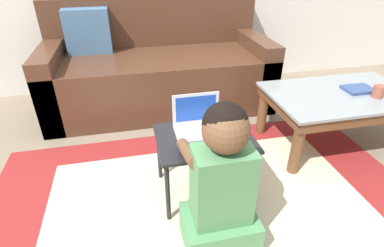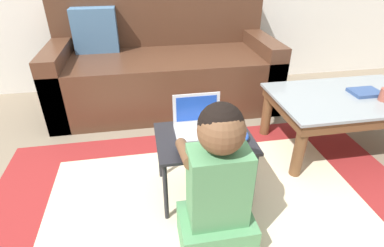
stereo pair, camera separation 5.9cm
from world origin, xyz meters
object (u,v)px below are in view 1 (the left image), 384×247
laptop_desk (204,144)px  laptop (199,126)px  coffee_table (340,102)px  cup_on_table (378,91)px  couch (158,70)px  book_on_table (358,89)px  computer_mouse (242,134)px  person_seated (222,187)px

laptop_desk → laptop: (-0.02, 0.06, 0.08)m
coffee_table → cup_on_table: size_ratio=12.38×
couch → laptop: bearing=-86.0°
coffee_table → book_on_table: book_on_table is taller
couch → book_on_table: couch is taller
book_on_table → computer_mouse: bearing=-160.4°
coffee_table → couch: bearing=139.9°
laptop → book_on_table: bearing=11.6°
person_seated → cup_on_table: (1.23, 0.55, 0.08)m
couch → coffee_table: size_ratio=1.90×
laptop_desk → computer_mouse: size_ratio=4.57×
cup_on_table → couch: bearing=140.9°
laptop → person_seated: size_ratio=0.34×
laptop_desk → cup_on_table: cup_on_table is taller
laptop → cup_on_table: laptop is taller
coffee_table → cup_on_table: (0.17, -0.11, 0.10)m
laptop_desk → person_seated: person_seated is taller
couch → book_on_table: bearing=-37.0°
book_on_table → laptop: bearing=-168.4°
couch → computer_mouse: bearing=-77.4°
laptop_desk → laptop: 0.10m
coffee_table → cup_on_table: cup_on_table is taller
couch → laptop_desk: couch is taller
laptop_desk → laptop: bearing=107.9°
coffee_table → computer_mouse: 0.91m
couch → laptop_desk: (0.10, -1.25, 0.02)m
computer_mouse → laptop: bearing=153.5°
laptop → computer_mouse: size_ratio=2.32×
laptop → computer_mouse: 0.23m
book_on_table → cup_on_table: bearing=-66.0°
couch → coffee_table: bearing=-40.1°
computer_mouse → person_seated: person_seated is taller
coffee_table → laptop: bearing=-167.4°
couch → book_on_table: size_ratio=9.74×
person_seated → book_on_table: person_seated is taller
laptop → computer_mouse: laptop is taller
laptop → person_seated: person_seated is taller
person_seated → book_on_table: bearing=29.3°
book_on_table → laptop_desk: bearing=-165.4°
couch → person_seated: size_ratio=2.49×
coffee_table → book_on_table: (0.12, 0.01, 0.08)m
couch → person_seated: 1.61m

